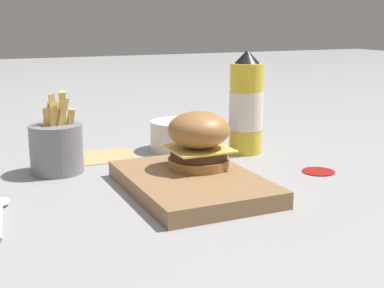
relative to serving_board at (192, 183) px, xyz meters
The scene contains 9 objects.
ground_plane 0.03m from the serving_board, 36.47° to the left, with size 6.00×6.00×0.00m, color gray.
serving_board is the anchor object (origin of this frame).
burger 0.08m from the serving_board, 37.89° to the right, with size 0.10×0.10×0.09m.
ketchup_bottle 0.28m from the serving_board, 47.87° to the right, with size 0.07×0.07×0.20m.
fries_basket 0.26m from the serving_board, 41.67° to the left, with size 0.09×0.09×0.14m.
side_bowl 0.27m from the serving_board, 18.64° to the right, with size 0.12×0.12×0.06m.
spoon 0.28m from the serving_board, 85.32° to the left, with size 0.16×0.03×0.01m.
ketchup_puddle 0.25m from the serving_board, 89.27° to the right, with size 0.06×0.06×0.00m.
parchment_square 0.27m from the serving_board, 13.77° to the left, with size 0.11×0.11×0.00m.
Camera 1 is at (-0.75, 0.31, 0.26)m, focal length 50.00 mm.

